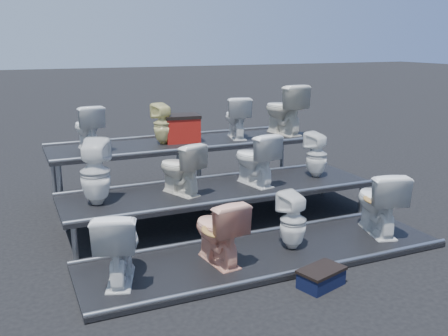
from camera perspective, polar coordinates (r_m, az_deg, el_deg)
name	(u,v)px	position (r m, az deg, el deg)	size (l,w,h in m)	color
ground	(221,221)	(6.85, -0.39, -6.03)	(80.00, 80.00, 0.00)	black
tier_front	(266,255)	(5.76, 4.80, -9.88)	(4.20, 1.20, 0.06)	black
tier_mid	(221,205)	(6.77, -0.39, -4.21)	(4.20, 1.20, 0.46)	black
tier_back	(188,168)	(7.88, -4.12, -0.05)	(4.20, 1.20, 0.86)	black
toilet_0	(118,245)	(5.07, -12.00, -8.59)	(0.42, 0.74, 0.76)	white
toilet_1	(218,230)	(5.37, -0.67, -7.12)	(0.41, 0.71, 0.73)	#EAA186
toilet_2	(293,221)	(5.78, 7.89, -5.97)	(0.30, 0.31, 0.67)	white
toilet_3	(378,201)	(6.45, 17.24, -3.67)	(0.45, 0.79, 0.80)	white
toilet_4	(95,172)	(6.16, -14.49, -0.48)	(0.36, 0.37, 0.80)	white
toilet_5	(180,168)	(6.42, -5.04, -0.02)	(0.38, 0.67, 0.68)	silver
toilet_6	(255,159)	(6.82, 3.53, 1.08)	(0.41, 0.71, 0.73)	white
toilet_7	(317,155)	(7.33, 10.54, 1.51)	(0.29, 0.30, 0.65)	white
toilet_8	(88,128)	(7.37, -15.32, 4.48)	(0.36, 0.64, 0.65)	white
toilet_9	(163,124)	(7.61, -7.03, 5.04)	(0.28, 0.28, 0.62)	#DED78A
toilet_10	(236,117)	(8.04, 1.43, 5.83)	(0.37, 0.66, 0.67)	white
toilet_11	(284,109)	(8.43, 6.85, 6.70)	(0.47, 0.82, 0.83)	silver
red_crate	(182,130)	(7.78, -4.87, 4.38)	(0.52, 0.41, 0.37)	#A01112
step_stool	(321,279)	(5.19, 11.04, -12.31)	(0.45, 0.27, 0.16)	black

